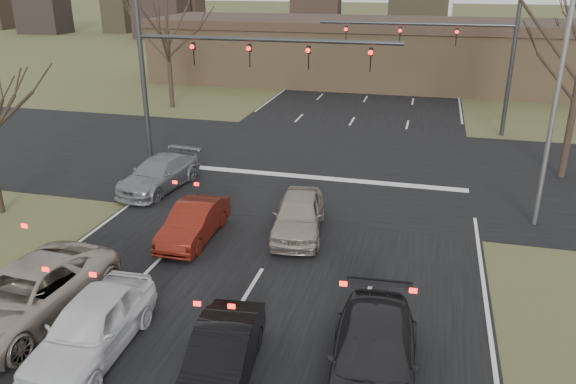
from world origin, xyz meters
name	(u,v)px	position (x,y,z in m)	size (l,w,h in m)	color
ground	(216,346)	(0.00, 0.00, 0.00)	(360.00, 360.00, 0.00)	brown
road_main	(395,51)	(0.00, 60.00, 0.01)	(14.00, 300.00, 0.02)	black
road_cross	(326,165)	(0.00, 15.00, 0.01)	(200.00, 14.00, 0.02)	black
building	(401,52)	(2.00, 38.00, 2.67)	(42.40, 10.40, 5.30)	olive
mast_arm_near	(207,64)	(-5.23, 13.00, 5.07)	(12.12, 0.24, 8.00)	#383A3D
mast_arm_far	(461,46)	(6.18, 23.00, 5.02)	(11.12, 0.24, 8.00)	#383A3D
streetlight_right_near	(554,76)	(8.82, 10.00, 5.59)	(2.34, 0.25, 10.00)	gray
streetlight_right_far	(513,31)	(9.32, 27.00, 5.59)	(2.34, 0.25, 10.00)	gray
car_silver_suv	(26,296)	(-5.37, -0.18, 0.78)	(2.58, 5.60, 1.56)	#B0A18E
car_white_sedan	(92,326)	(-2.87, -0.97, 0.76)	(1.79, 4.45, 1.52)	white
car_black_hatch	(222,355)	(0.61, -1.07, 0.64)	(1.36, 3.90, 1.28)	black
car_charcoal_sedan	(373,358)	(4.03, -0.44, 0.72)	(2.02, 4.98, 1.45)	black
car_grey_ahead	(159,174)	(-6.50, 9.98, 0.69)	(1.92, 4.73, 1.37)	gray
car_red_ahead	(194,222)	(-3.00, 5.63, 0.65)	(1.38, 3.96, 1.30)	#62170E
car_silver_ahead	(298,215)	(0.50, 7.03, 0.74)	(1.74, 4.33, 1.48)	#AA9B8A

